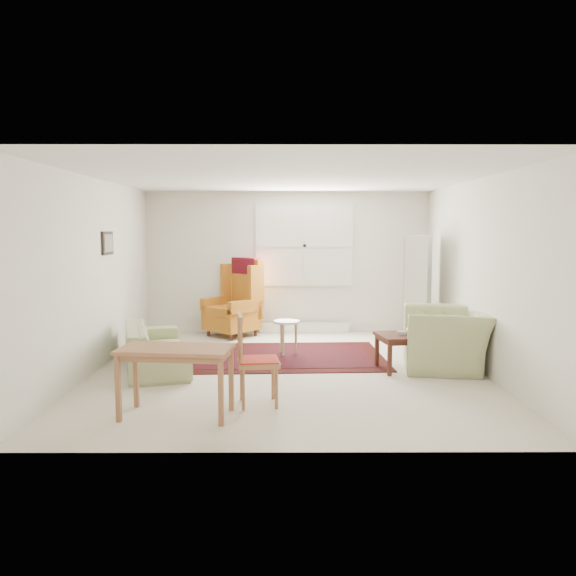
{
  "coord_description": "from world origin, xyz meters",
  "views": [
    {
      "loc": [
        -0.03,
        -7.23,
        1.84
      ],
      "look_at": [
        0.0,
        0.3,
        1.05
      ],
      "focal_mm": 35.0,
      "sensor_mm": 36.0,
      "label": 1
    }
  ],
  "objects_px": {
    "desk_chair": "(258,360)",
    "wingback_chair": "(232,297)",
    "sofa": "(155,339)",
    "stool": "(287,337)",
    "desk": "(176,382)",
    "armchair": "(446,333)",
    "cabinet": "(418,290)",
    "coffee_table": "(401,352)"
  },
  "relations": [
    {
      "from": "sofa",
      "to": "wingback_chair",
      "type": "height_order",
      "value": "wingback_chair"
    },
    {
      "from": "coffee_table",
      "to": "desk_chair",
      "type": "xyz_separation_m",
      "value": [
        -1.8,
        -1.43,
        0.24
      ]
    },
    {
      "from": "desk_chair",
      "to": "cabinet",
      "type": "bearing_deg",
      "value": -44.3
    },
    {
      "from": "wingback_chair",
      "to": "sofa",
      "type": "bearing_deg",
      "value": -68.35
    },
    {
      "from": "stool",
      "to": "desk_chair",
      "type": "height_order",
      "value": "desk_chair"
    },
    {
      "from": "desk",
      "to": "desk_chair",
      "type": "xyz_separation_m",
      "value": [
        0.79,
        0.37,
        0.14
      ]
    },
    {
      "from": "sofa",
      "to": "stool",
      "type": "distance_m",
      "value": 1.91
    },
    {
      "from": "armchair",
      "to": "coffee_table",
      "type": "distance_m",
      "value": 0.67
    },
    {
      "from": "sofa",
      "to": "coffee_table",
      "type": "height_order",
      "value": "sofa"
    },
    {
      "from": "wingback_chair",
      "to": "coffee_table",
      "type": "relative_size",
      "value": 2.29
    },
    {
      "from": "coffee_table",
      "to": "desk_chair",
      "type": "distance_m",
      "value": 2.31
    },
    {
      "from": "armchair",
      "to": "wingback_chair",
      "type": "relative_size",
      "value": 0.9
    },
    {
      "from": "coffee_table",
      "to": "desk",
      "type": "height_order",
      "value": "desk"
    },
    {
      "from": "wingback_chair",
      "to": "desk",
      "type": "relative_size",
      "value": 1.24
    },
    {
      "from": "armchair",
      "to": "desk_chair",
      "type": "height_order",
      "value": "desk_chair"
    },
    {
      "from": "wingback_chair",
      "to": "desk_chair",
      "type": "relative_size",
      "value": 1.4
    },
    {
      "from": "stool",
      "to": "desk_chair",
      "type": "distance_m",
      "value": 2.38
    },
    {
      "from": "desk",
      "to": "desk_chair",
      "type": "height_order",
      "value": "desk_chair"
    },
    {
      "from": "desk",
      "to": "coffee_table",
      "type": "bearing_deg",
      "value": 34.83
    },
    {
      "from": "coffee_table",
      "to": "desk",
      "type": "xyz_separation_m",
      "value": [
        -2.59,
        -1.8,
        0.1
      ]
    },
    {
      "from": "armchair",
      "to": "stool",
      "type": "xyz_separation_m",
      "value": [
        -2.12,
        0.8,
        -0.22
      ]
    },
    {
      "from": "sofa",
      "to": "desk",
      "type": "xyz_separation_m",
      "value": [
        0.66,
        -1.98,
        -0.04
      ]
    },
    {
      "from": "wingback_chair",
      "to": "desk_chair",
      "type": "xyz_separation_m",
      "value": [
        0.65,
        -3.82,
        -0.19
      ]
    },
    {
      "from": "armchair",
      "to": "cabinet",
      "type": "height_order",
      "value": "cabinet"
    },
    {
      "from": "desk",
      "to": "desk_chair",
      "type": "relative_size",
      "value": 1.14
    },
    {
      "from": "desk_chair",
      "to": "wingback_chair",
      "type": "bearing_deg",
      "value": 2.43
    },
    {
      "from": "cabinet",
      "to": "desk_chair",
      "type": "xyz_separation_m",
      "value": [
        -2.42,
        -3.19,
        -0.39
      ]
    },
    {
      "from": "armchair",
      "to": "stool",
      "type": "height_order",
      "value": "armchair"
    },
    {
      "from": "coffee_table",
      "to": "stool",
      "type": "height_order",
      "value": "stool"
    },
    {
      "from": "desk_chair",
      "to": "armchair",
      "type": "bearing_deg",
      "value": -64.45
    },
    {
      "from": "sofa",
      "to": "desk",
      "type": "relative_size",
      "value": 1.76
    },
    {
      "from": "sofa",
      "to": "coffee_table",
      "type": "bearing_deg",
      "value": -109.72
    },
    {
      "from": "desk",
      "to": "cabinet",
      "type": "bearing_deg",
      "value": 47.99
    },
    {
      "from": "stool",
      "to": "cabinet",
      "type": "height_order",
      "value": "cabinet"
    },
    {
      "from": "sofa",
      "to": "wingback_chair",
      "type": "bearing_deg",
      "value": -36.65
    },
    {
      "from": "armchair",
      "to": "desk",
      "type": "bearing_deg",
      "value": -49.6
    },
    {
      "from": "coffee_table",
      "to": "cabinet",
      "type": "height_order",
      "value": "cabinet"
    },
    {
      "from": "armchair",
      "to": "sofa",
      "type": "bearing_deg",
      "value": -81.43
    },
    {
      "from": "sofa",
      "to": "desk",
      "type": "bearing_deg",
      "value": -177.98
    },
    {
      "from": "wingback_chair",
      "to": "cabinet",
      "type": "bearing_deg",
      "value": 30.31
    },
    {
      "from": "armchair",
      "to": "wingback_chair",
      "type": "height_order",
      "value": "wingback_chair"
    },
    {
      "from": "wingback_chair",
      "to": "coffee_table",
      "type": "height_order",
      "value": "wingback_chair"
    }
  ]
}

